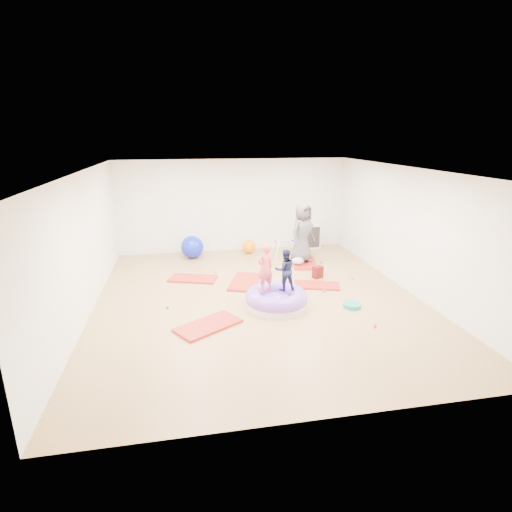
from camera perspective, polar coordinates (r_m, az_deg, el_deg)
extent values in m
cube|color=tan|center=(8.90, 0.36, -6.10)|extent=(7.00, 8.00, 0.01)
cube|color=white|center=(8.22, 0.39, 12.16)|extent=(7.00, 8.00, 0.01)
cube|color=white|center=(12.32, -3.19, 7.18)|extent=(7.00, 0.01, 2.80)
cube|color=white|center=(4.81, 9.58, -9.05)|extent=(7.00, 0.01, 2.80)
cube|color=white|center=(8.53, -23.38, 1.37)|extent=(0.01, 8.00, 2.80)
cube|color=white|center=(9.73, 21.10, 3.42)|extent=(0.01, 8.00, 2.80)
cube|color=red|center=(7.72, -6.82, -9.82)|extent=(1.38, 1.19, 0.05)
cube|color=red|center=(10.15, -9.01, -3.21)|extent=(1.29, 0.91, 0.05)
cube|color=red|center=(9.81, -1.62, -3.70)|extent=(1.01, 1.39, 0.05)
cube|color=red|center=(9.71, 8.68, -4.15)|extent=(1.18, 0.83, 0.04)
cube|color=red|center=(11.36, 6.84, -0.90)|extent=(0.83, 1.35, 0.05)
cylinder|color=silver|center=(8.51, 2.90, -6.73)|extent=(1.28, 1.28, 0.14)
torus|color=#8151D0|center=(8.46, 2.91, -5.90)|extent=(1.32, 1.32, 0.35)
ellipsoid|color=#8151D0|center=(8.49, 2.91, -6.41)|extent=(0.70, 0.70, 0.31)
imported|color=#EA4A59|center=(8.23, 1.33, -1.39)|extent=(0.44, 0.38, 1.03)
imported|color=#171A3B|center=(8.35, 4.16, -1.67)|extent=(0.44, 0.35, 0.89)
imported|color=#4E4E51|center=(11.13, 6.66, 3.32)|extent=(0.97, 0.87, 1.66)
ellipsoid|color=#B2D1F4|center=(11.07, 5.97, -0.68)|extent=(0.34, 0.22, 0.19)
sphere|color=#E3AD95|center=(10.92, 6.21, -0.81)|extent=(0.16, 0.16, 0.16)
sphere|color=#168E26|center=(10.20, 4.65, -2.89)|extent=(0.06, 0.06, 0.06)
sphere|color=#168E26|center=(8.59, -12.55, -7.20)|extent=(0.06, 0.06, 0.06)
sphere|color=#EE244E|center=(11.42, 9.34, -0.88)|extent=(0.06, 0.06, 0.06)
sphere|color=orange|center=(10.27, 13.60, -3.19)|extent=(0.06, 0.06, 0.06)
sphere|color=#EE244E|center=(7.97, 16.65, -9.52)|extent=(0.06, 0.06, 0.06)
sphere|color=orange|center=(9.27, 6.87, -5.06)|extent=(0.06, 0.06, 0.06)
sphere|color=#EE244E|center=(9.37, 9.68, -4.93)|extent=(0.06, 0.06, 0.06)
sphere|color=orange|center=(10.87, 4.23, -1.63)|extent=(0.06, 0.06, 0.06)
sphere|color=orange|center=(10.56, -5.80, -2.22)|extent=(0.06, 0.06, 0.06)
sphere|color=#1120C5|center=(11.82, -9.09, 1.27)|extent=(0.66, 0.66, 0.66)
sphere|color=#FF8700|center=(12.19, -1.07, 1.34)|extent=(0.41, 0.41, 0.41)
cylinder|color=white|center=(11.45, 3.07, 0.69)|extent=(0.20, 0.20, 0.53)
cylinder|color=white|center=(11.87, 2.56, 1.29)|extent=(0.20, 0.20, 0.53)
cylinder|color=white|center=(11.57, 5.45, 0.81)|extent=(0.20, 0.20, 0.53)
cylinder|color=white|center=(11.99, 4.86, 1.41)|extent=(0.20, 0.20, 0.53)
cylinder|color=white|center=(11.66, 4.01, 2.15)|extent=(0.52, 0.03, 0.03)
sphere|color=#EE244E|center=(11.60, 2.78, 2.10)|extent=(0.06, 0.06, 0.06)
sphere|color=#1120C5|center=(11.73, 5.23, 2.21)|extent=(0.06, 0.06, 0.06)
cube|color=white|center=(12.85, 7.42, 2.84)|extent=(0.77, 0.37, 0.77)
cube|color=#2D2828|center=(12.68, 7.67, 2.64)|extent=(0.66, 0.02, 0.66)
cube|color=white|center=(12.80, 7.49, 2.78)|extent=(0.02, 0.26, 0.68)
cube|color=white|center=(12.80, 7.49, 2.78)|extent=(0.68, 0.26, 0.02)
cylinder|color=#18927E|center=(8.71, 13.54, -6.86)|extent=(0.38, 0.38, 0.08)
cube|color=#A91B18|center=(10.23, 8.81, -2.29)|extent=(0.30, 0.25, 0.30)
cylinder|color=orange|center=(7.88, -5.51, -9.28)|extent=(0.20, 0.20, 0.03)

